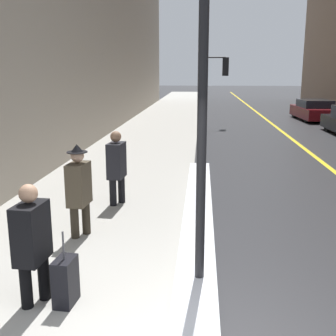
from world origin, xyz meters
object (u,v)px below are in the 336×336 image
Objects in this scene: pedestrian_nearside at (117,164)px; parked_car_maroon at (314,110)px; pedestrian_in_glasses at (32,239)px; lamp_post at (203,44)px; traffic_light_near at (217,75)px; pedestrian_in_fedora at (79,187)px; rolling_suitcase at (66,282)px.

parked_car_maroon is at bearing 158.58° from pedestrian_nearside.
lamp_post is at bearing 109.70° from pedestrian_in_glasses.
traffic_light_near is 2.27× the size of pedestrian_nearside.
pedestrian_in_fedora reaches higher than pedestrian_nearside.
pedestrian_in_fedora is 20.31m from parked_car_maroon.
pedestrian_nearside is at bearing 150.92° from parked_car_maroon.
lamp_post is at bearing 159.44° from parked_car_maroon.
pedestrian_nearside is (0.28, 1.81, -0.00)m from pedestrian_in_fedora.
lamp_post is at bearing -95.02° from traffic_light_near.
pedestrian_nearside reaches higher than rolling_suitcase.
lamp_post reaches higher than pedestrian_nearside.
lamp_post is 21.25m from parked_car_maroon.
pedestrian_in_fedora is at bearing -3.90° from pedestrian_nearside.
pedestrian_nearside is at bearing 117.18° from lamp_post.
lamp_post is 3.22× the size of pedestrian_in_fedora.
traffic_light_near is 2.37× the size of pedestrian_in_glasses.
parked_car_maroon is 4.43× the size of rolling_suitcase.
pedestrian_in_glasses is 1.60× the size of rolling_suitcase.
lamp_post is 16.76m from traffic_light_near.
traffic_light_near is 17.56m from rolling_suitcase.
pedestrian_in_fedora is (-2.77, -15.09, -1.72)m from traffic_light_near.
traffic_light_near reaches higher than pedestrian_in_fedora.
pedestrian_in_fedora reaches higher than pedestrian_in_glasses.
parked_car_maroon is 22.12m from rolling_suitcase.
parked_car_maroon is at bearing 72.15° from lamp_post.
rolling_suitcase is (-8.08, -20.59, -0.27)m from parked_car_maroon.
lamp_post reaches higher than traffic_light_near.
traffic_light_near reaches higher than pedestrian_nearside.
pedestrian_nearside is at bearing -178.16° from pedestrian_in_glasses.
pedestrian_in_fedora reaches higher than parked_car_maroon.
pedestrian_nearside is 0.38× the size of parked_car_maroon.
rolling_suitcase is (-1.62, -0.51, -2.79)m from lamp_post.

